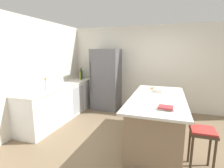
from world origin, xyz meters
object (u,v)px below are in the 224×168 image
Objects in this scene: flower_vase at (46,86)px; whiskey_bottle at (81,75)px; mixing_bowl at (159,90)px; refrigerator at (106,79)px; soda_bottle at (83,74)px; wine_bottle at (81,75)px; cutting_board at (157,89)px; vinegar_bottle at (80,75)px; kitchen_island at (157,119)px; bar_stool at (202,137)px; sink_faucet at (53,81)px; paper_towel_roll at (61,80)px; olive_oil_bottle at (80,76)px; cookbook_stack at (166,108)px.

flower_vase is 0.97× the size of whiskey_bottle.
flower_vase is 2.58m from mixing_bowl.
refrigerator is 0.94m from soda_bottle.
wine_bottle is 2.56m from cutting_board.
vinegar_bottle is at bearing 161.26° from cutting_board.
soda_bottle is 0.10m from whiskey_bottle.
soda_bottle is (-2.61, 1.81, 0.60)m from kitchen_island.
soda_bottle is (-3.33, 2.51, 0.52)m from bar_stool.
vinegar_bottle is at bearing -178.06° from refrigerator.
wine_bottle reaches higher than sink_faucet.
kitchen_island is 7.58× the size of vinegar_bottle.
sink_faucet is 1.04× the size of cutting_board.
paper_towel_roll is at bearing -87.11° from vinegar_bottle.
refrigerator is 6.01× the size of whiskey_bottle.
wine_bottle is (0.11, -0.09, 0.04)m from vinegar_bottle.
paper_towel_roll is at bearing -87.96° from soda_bottle.
kitchen_island is at bearing -11.11° from paper_towel_roll.
whiskey_bottle is 0.88× the size of olive_oil_bottle.
kitchen_island is 3.18m from whiskey_bottle.
cookbook_stack is (1.86, -2.36, 0.01)m from refrigerator.
paper_towel_roll reaches higher than cutting_board.
sink_faucet is 0.81× the size of wine_bottle.
kitchen_island is 2.58m from flower_vase.
paper_towel_roll is (-2.57, 0.50, 0.59)m from kitchen_island.
vinegar_bottle is 1.16× the size of cookbook_stack.
vinegar_bottle is 0.15m from wine_bottle.
refrigerator is 6.19× the size of flower_vase.
kitchen_island is 0.68m from mixing_bowl.
wine_bottle is (0.06, 1.02, 0.02)m from paper_towel_roll.
mixing_bowl reaches higher than bar_stool.
paper_towel_roll is at bearing 168.89° from kitchen_island.
refrigerator reaches higher than paper_towel_roll.
flower_vase is 2.61m from cutting_board.
bar_stool is at bearing 2.07° from cookbook_stack.
flower_vase reaches higher than sink_faucet.
kitchen_island is 9.05× the size of mixing_bowl.
olive_oil_bottle is (0.01, 1.62, 0.04)m from flower_vase.
kitchen_island is 1.00m from bar_stool.
soda_bottle reaches higher than vinegar_bottle.
soda_bottle reaches higher than mixing_bowl.
mixing_bowl is 0.86× the size of cutting_board.
paper_towel_roll is 0.85× the size of soda_bottle.
mixing_bowl is (-0.01, 0.46, 0.50)m from kitchen_island.
bar_stool is at bearing -44.13° from refrigerator.
wine_bottle reaches higher than cookbook_stack.
olive_oil_bottle is at bearing 158.65° from mixing_bowl.
vinegar_bottle is at bearing -92.84° from soda_bottle.
paper_towel_roll reaches higher than sink_faucet.
mixing_bowl is (2.61, -1.16, -0.07)m from vinegar_bottle.
refrigerator is 5.18× the size of soda_bottle.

